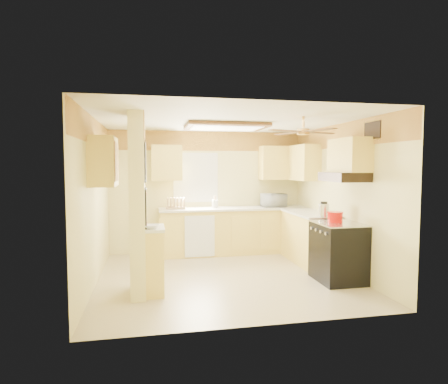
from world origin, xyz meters
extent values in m
plane|color=tan|center=(0.00, 0.00, 0.00)|extent=(4.00, 4.00, 0.00)
plane|color=white|center=(0.00, 0.00, 2.50)|extent=(4.00, 4.00, 0.00)
plane|color=#ECDF90|center=(0.00, 1.90, 1.25)|extent=(4.00, 0.00, 4.00)
plane|color=#ECDF90|center=(0.00, -1.90, 1.25)|extent=(4.00, 0.00, 4.00)
plane|color=#ECDF90|center=(-2.00, 0.00, 1.25)|extent=(0.00, 3.80, 3.80)
plane|color=#ECDF90|center=(2.00, 0.00, 1.25)|extent=(0.00, 3.80, 3.80)
cube|color=#F6BB48|center=(0.00, 1.88, 2.30)|extent=(4.00, 0.02, 0.40)
cube|color=#ECDF90|center=(-1.35, -0.55, 1.25)|extent=(0.20, 0.70, 2.50)
cube|color=#FFE465|center=(-1.13, -0.55, 0.45)|extent=(0.25, 0.55, 0.90)
cube|color=white|center=(-1.13, -0.55, 0.92)|extent=(0.28, 0.58, 0.04)
cube|color=#FFE465|center=(0.50, 1.60, 0.45)|extent=(3.00, 0.60, 0.90)
cube|color=#FFE465|center=(1.70, 0.60, 0.45)|extent=(0.60, 1.40, 0.90)
cube|color=white|center=(0.50, 1.59, 0.92)|extent=(3.04, 0.64, 0.04)
cube|color=white|center=(1.69, 0.60, 0.92)|extent=(0.64, 1.44, 0.04)
cube|color=white|center=(-0.25, 1.29, 0.43)|extent=(0.58, 0.02, 0.80)
cube|color=white|center=(-0.25, 1.89, 1.55)|extent=(0.92, 0.02, 1.02)
cube|color=white|center=(-0.25, 1.89, 1.55)|extent=(0.80, 0.02, 0.90)
cube|color=#FFE465|center=(-0.85, 1.72, 1.85)|extent=(0.60, 0.35, 0.70)
cube|color=#FFE465|center=(1.55, 1.72, 1.85)|extent=(0.90, 0.35, 0.70)
cube|color=#FFE465|center=(1.82, 1.25, 1.85)|extent=(0.35, 1.00, 0.70)
cube|color=#FFE465|center=(-1.82, -0.25, 1.85)|extent=(0.35, 0.75, 0.70)
cube|color=#FFE465|center=(1.82, -0.55, 1.95)|extent=(0.35, 0.76, 0.52)
cube|color=black|center=(1.67, -0.55, 0.45)|extent=(0.65, 0.76, 0.90)
cube|color=silver|center=(1.67, -0.55, 0.91)|extent=(0.66, 0.77, 0.02)
cylinder|color=silver|center=(1.34, -0.80, 0.80)|extent=(0.03, 0.05, 0.05)
cylinder|color=silver|center=(1.34, -0.63, 0.80)|extent=(0.03, 0.05, 0.05)
cylinder|color=silver|center=(1.34, -0.47, 0.80)|extent=(0.03, 0.05, 0.05)
cylinder|color=silver|center=(1.34, -0.30, 0.80)|extent=(0.03, 0.05, 0.05)
cube|color=black|center=(1.74, -0.55, 1.62)|extent=(0.50, 0.76, 0.14)
cube|color=black|center=(-1.24, -0.55, 1.85)|extent=(0.02, 0.42, 0.57)
cube|color=white|center=(-1.23, -0.55, 1.85)|extent=(0.01, 0.37, 0.52)
cube|color=black|center=(-1.24, -0.55, 1.20)|extent=(0.02, 0.42, 0.57)
cube|color=yellow|center=(-1.23, -0.55, 1.20)|extent=(0.01, 0.37, 0.52)
cube|color=brown|center=(0.10, 0.50, 2.46)|extent=(1.35, 0.95, 0.06)
cube|color=white|center=(0.10, 0.50, 2.44)|extent=(1.15, 0.75, 0.02)
cylinder|color=gold|center=(1.00, -0.70, 2.42)|extent=(0.04, 0.04, 0.16)
cylinder|color=gold|center=(1.00, -0.70, 2.28)|extent=(0.18, 0.18, 0.08)
cube|color=brown|center=(1.30, -0.59, 2.28)|extent=(0.55, 0.28, 0.01)
cube|color=brown|center=(0.89, -0.40, 2.28)|extent=(0.28, 0.55, 0.01)
cube|color=brown|center=(0.70, -0.81, 2.28)|extent=(0.55, 0.28, 0.01)
cube|color=brown|center=(1.11, -1.00, 2.28)|extent=(0.28, 0.55, 0.01)
cube|color=black|center=(1.98, -0.90, 2.30)|extent=(0.02, 0.40, 0.25)
imported|color=white|center=(1.34, 1.59, 1.08)|extent=(0.50, 0.35, 0.27)
imported|color=white|center=(-1.17, -0.69, 0.97)|extent=(0.26, 0.26, 0.05)
cylinder|color=red|center=(1.64, -0.49, 0.99)|extent=(0.23, 0.23, 0.14)
cylinder|color=red|center=(1.64, -0.49, 1.07)|extent=(0.24, 0.24, 0.02)
cylinder|color=silver|center=(1.65, -0.08, 1.05)|extent=(0.17, 0.17, 0.22)
cylinder|color=black|center=(1.65, -0.08, 1.18)|extent=(0.11, 0.11, 0.03)
cube|color=#D8B87C|center=(-0.68, 1.61, 0.96)|extent=(0.40, 0.31, 0.04)
cube|color=#D8B87C|center=(-0.84, 1.61, 1.05)|extent=(0.02, 0.26, 0.22)
cube|color=#D8B87C|center=(-0.78, 1.61, 1.05)|extent=(0.02, 0.26, 0.22)
cube|color=#D8B87C|center=(-0.71, 1.61, 1.05)|extent=(0.02, 0.26, 0.22)
cube|color=#D8B87C|center=(-0.65, 1.61, 1.05)|extent=(0.02, 0.26, 0.22)
cube|color=#D8B87C|center=(-0.59, 1.61, 1.05)|extent=(0.02, 0.26, 0.22)
cube|color=#D8B87C|center=(-0.52, 1.61, 1.05)|extent=(0.02, 0.26, 0.22)
cylinder|color=white|center=(-0.78, 1.61, 1.05)|extent=(0.01, 0.22, 0.22)
cylinder|color=white|center=(-0.65, 1.61, 1.05)|extent=(0.01, 0.22, 0.22)
cylinder|color=white|center=(0.11, 1.65, 1.02)|extent=(0.12, 0.12, 0.16)
cylinder|color=#D8B87C|center=(0.14, 1.65, 1.06)|extent=(0.01, 0.01, 0.24)
cylinder|color=#D8B87C|center=(0.11, 1.68, 1.06)|extent=(0.01, 0.01, 0.24)
cylinder|color=#D8B87C|center=(0.09, 1.65, 1.06)|extent=(0.01, 0.01, 0.24)
cylinder|color=#D8B87C|center=(0.12, 1.63, 1.06)|extent=(0.01, 0.01, 0.24)
camera|label=1|loc=(-1.18, -5.81, 1.79)|focal=30.00mm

